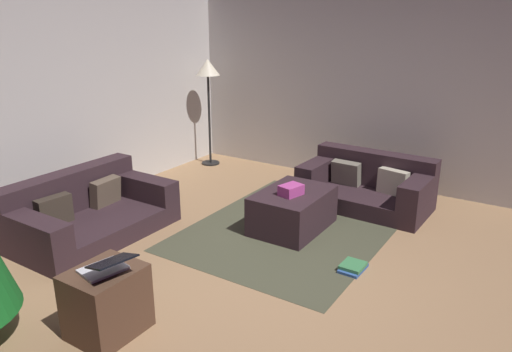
# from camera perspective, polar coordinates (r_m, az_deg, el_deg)

# --- Properties ---
(ground_plane) EXTENTS (6.40, 6.40, 0.00)m
(ground_plane) POSITION_cam_1_polar(r_m,az_deg,el_deg) (4.40, 2.31, -12.56)
(ground_plane) COLOR #93704C
(rear_partition) EXTENTS (6.40, 0.12, 2.60)m
(rear_partition) POSITION_cam_1_polar(r_m,az_deg,el_deg) (6.07, -24.20, 7.70)
(rear_partition) COLOR #BCB7B2
(rear_partition) RESTS_ON ground_plane
(corner_partition) EXTENTS (0.12, 6.40, 2.60)m
(corner_partition) POSITION_cam_1_polar(r_m,az_deg,el_deg) (6.75, 16.34, 9.50)
(corner_partition) COLOR #B5B0AB
(corner_partition) RESTS_ON ground_plane
(couch_left) EXTENTS (1.67, 0.99, 0.66)m
(couch_left) POSITION_cam_1_polar(r_m,az_deg,el_deg) (5.54, -19.31, -4.03)
(couch_left) COLOR #2D1E23
(couch_left) RESTS_ON ground_plane
(couch_right) EXTENTS (0.89, 1.55, 0.64)m
(couch_right) POSITION_cam_1_polar(r_m,az_deg,el_deg) (6.15, 13.01, -1.10)
(couch_right) COLOR #2D1E23
(couch_right) RESTS_ON ground_plane
(ottoman) EXTENTS (0.93, 0.66, 0.43)m
(ottoman) POSITION_cam_1_polar(r_m,az_deg,el_deg) (5.37, 4.34, -4.03)
(ottoman) COLOR #2D1E23
(ottoman) RESTS_ON ground_plane
(gift_box) EXTENTS (0.28, 0.23, 0.11)m
(gift_box) POSITION_cam_1_polar(r_m,az_deg,el_deg) (5.18, 4.14, -1.66)
(gift_box) COLOR #B23F8C
(gift_box) RESTS_ON ottoman
(tv_remote) EXTENTS (0.10, 0.17, 0.02)m
(tv_remote) POSITION_cam_1_polar(r_m,az_deg,el_deg) (5.32, 3.91, -1.61)
(tv_remote) COLOR black
(tv_remote) RESTS_ON ottoman
(side_table) EXTENTS (0.52, 0.44, 0.52)m
(side_table) POSITION_cam_1_polar(r_m,az_deg,el_deg) (3.84, -17.15, -13.95)
(side_table) COLOR #4C3323
(side_table) RESTS_ON ground_plane
(laptop) EXTENTS (0.37, 0.44, 0.17)m
(laptop) POSITION_cam_1_polar(r_m,az_deg,el_deg) (3.64, -17.19, -10.11)
(laptop) COLOR silver
(laptop) RESTS_ON side_table
(book_stack) EXTENTS (0.30, 0.21, 0.06)m
(book_stack) POSITION_cam_1_polar(r_m,az_deg,el_deg) (4.69, 11.35, -10.45)
(book_stack) COLOR #2D5193
(book_stack) RESTS_ON ground_plane
(corner_lamp) EXTENTS (0.36, 0.36, 1.64)m
(corner_lamp) POSITION_cam_1_polar(r_m,az_deg,el_deg) (7.50, -5.67, 11.68)
(corner_lamp) COLOR black
(corner_lamp) RESTS_ON ground_plane
(area_rug) EXTENTS (2.60, 2.00, 0.01)m
(area_rug) POSITION_cam_1_polar(r_m,az_deg,el_deg) (5.45, 4.29, -6.11)
(area_rug) COLOR #40412F
(area_rug) RESTS_ON ground_plane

